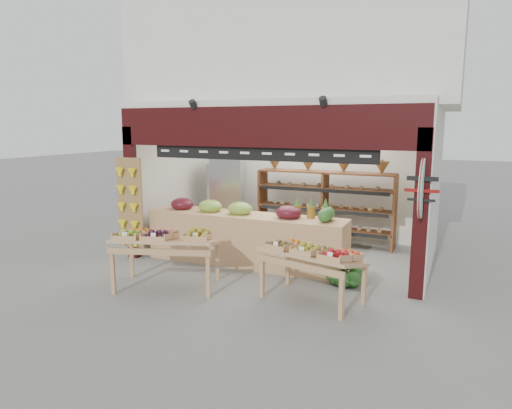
% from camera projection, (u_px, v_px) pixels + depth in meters
% --- Properties ---
extents(ground, '(60.00, 60.00, 0.00)m').
position_uv_depth(ground, '(277.00, 259.00, 9.23)').
color(ground, slate).
rests_on(ground, ground).
extents(shop_structure, '(6.36, 5.12, 5.40)m').
position_uv_depth(shop_structure, '(306.00, 68.00, 10.00)').
color(shop_structure, silver).
rests_on(shop_structure, ground).
extents(banana_board, '(0.60, 0.15, 1.80)m').
position_uv_depth(banana_board, '(129.00, 205.00, 9.08)').
color(banana_board, olive).
rests_on(banana_board, ground).
extents(gift_sign, '(0.04, 0.93, 0.92)m').
position_uv_depth(gift_sign, '(422.00, 189.00, 6.79)').
color(gift_sign, '#AAD5BE').
rests_on(gift_sign, ground).
extents(back_shelving, '(3.12, 0.51, 1.92)m').
position_uv_depth(back_shelving, '(325.00, 194.00, 10.29)').
color(back_shelving, brown).
rests_on(back_shelving, ground).
extents(refrigerator, '(0.94, 0.94, 1.90)m').
position_uv_depth(refrigerator, '(228.00, 197.00, 11.12)').
color(refrigerator, '#AEB0B5').
rests_on(refrigerator, ground).
extents(cardboard_stack, '(0.94, 0.68, 0.60)m').
position_uv_depth(cardboard_stack, '(230.00, 239.00, 9.94)').
color(cardboard_stack, silver).
rests_on(cardboard_stack, ground).
extents(mid_counter, '(3.95, 0.80, 1.22)m').
position_uv_depth(mid_counter, '(245.00, 237.00, 8.85)').
color(mid_counter, tan).
rests_on(mid_counter, ground).
extents(display_table_left, '(1.87, 1.41, 1.06)m').
position_uv_depth(display_table_left, '(160.00, 239.00, 7.56)').
color(display_table_left, tan).
rests_on(display_table_left, ground).
extents(display_table_right, '(1.66, 1.17, 0.97)m').
position_uv_depth(display_table_right, '(313.00, 254.00, 6.93)').
color(display_table_right, tan).
rests_on(display_table_right, ground).
extents(watermelon_pile, '(0.65, 0.67, 0.51)m').
position_uv_depth(watermelon_pile, '(344.00, 272.00, 7.81)').
color(watermelon_pile, '#1D511B').
rests_on(watermelon_pile, ground).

